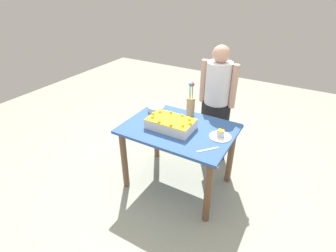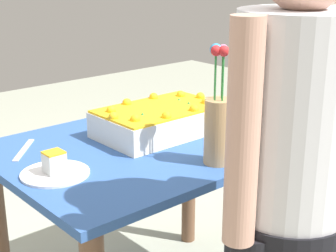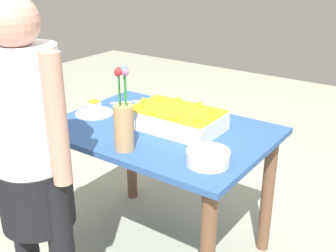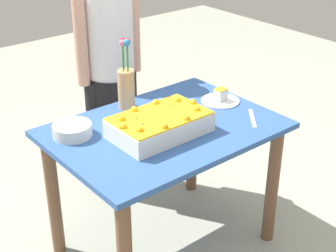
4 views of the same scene
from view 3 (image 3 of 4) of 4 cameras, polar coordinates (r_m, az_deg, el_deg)
The scene contains 8 objects.
ground_plane at distance 2.62m, azimuth -0.92°, elevation -15.88°, with size 8.00×8.00×0.00m, color #A0A593.
dining_table at distance 2.29m, azimuth -1.02°, elevation -3.60°, with size 1.15×0.82×0.76m.
sheet_cake at distance 2.21m, azimuth 1.13°, elevation 1.01°, with size 0.48×0.29×0.13m.
serving_plate_with_slice at distance 2.46m, azimuth -9.95°, elevation 2.05°, with size 0.22×0.22×0.08m.
cake_knife at distance 2.64m, azimuth -5.52°, elevation 3.25°, with size 0.22×0.02×0.00m, color silver.
flower_vase at distance 1.95m, azimuth -6.03°, elevation 0.40°, with size 0.09×0.09×0.40m.
fruit_bowl at distance 1.85m, azimuth 5.44°, elevation -4.25°, with size 0.19×0.19×0.06m, color silver.
person_standing at distance 1.83m, azimuth -18.08°, elevation -3.56°, with size 0.45×0.31×1.49m.
Camera 3 is at (1.22, -1.66, 1.61)m, focal length 45.00 mm.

